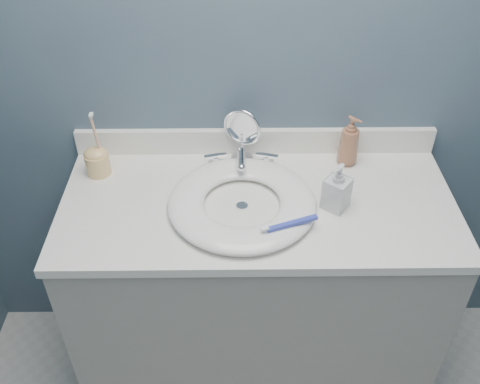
{
  "coord_description": "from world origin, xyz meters",
  "views": [
    {
      "loc": [
        -0.07,
        -0.29,
        1.94
      ],
      "look_at": [
        -0.06,
        0.94,
        0.94
      ],
      "focal_mm": 40.0,
      "sensor_mm": 36.0,
      "label": 1
    }
  ],
  "objects_px": {
    "makeup_mirror": "(242,133)",
    "soap_bottle_amber": "(349,141)",
    "soap_bottle_clear": "(337,187)",
    "toothbrush_holder": "(97,160)"
  },
  "relations": [
    {
      "from": "toothbrush_holder",
      "to": "soap_bottle_amber",
      "type": "bearing_deg",
      "value": 3.38
    },
    {
      "from": "soap_bottle_clear",
      "to": "toothbrush_holder",
      "type": "bearing_deg",
      "value": -154.94
    },
    {
      "from": "soap_bottle_clear",
      "to": "soap_bottle_amber",
      "type": "bearing_deg",
      "value": 110.62
    },
    {
      "from": "soap_bottle_amber",
      "to": "toothbrush_holder",
      "type": "xyz_separation_m",
      "value": [
        -0.82,
        -0.05,
        -0.04
      ]
    },
    {
      "from": "soap_bottle_clear",
      "to": "toothbrush_holder",
      "type": "distance_m",
      "value": 0.77
    },
    {
      "from": "makeup_mirror",
      "to": "soap_bottle_amber",
      "type": "xyz_separation_m",
      "value": [
        0.35,
        -0.02,
        -0.02
      ]
    },
    {
      "from": "toothbrush_holder",
      "to": "makeup_mirror",
      "type": "bearing_deg",
      "value": 8.65
    },
    {
      "from": "soap_bottle_amber",
      "to": "soap_bottle_clear",
      "type": "xyz_separation_m",
      "value": [
        -0.07,
        -0.23,
        -0.01
      ]
    },
    {
      "from": "makeup_mirror",
      "to": "toothbrush_holder",
      "type": "distance_m",
      "value": 0.48
    },
    {
      "from": "makeup_mirror",
      "to": "soap_bottle_amber",
      "type": "bearing_deg",
      "value": 20.65
    }
  ]
}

